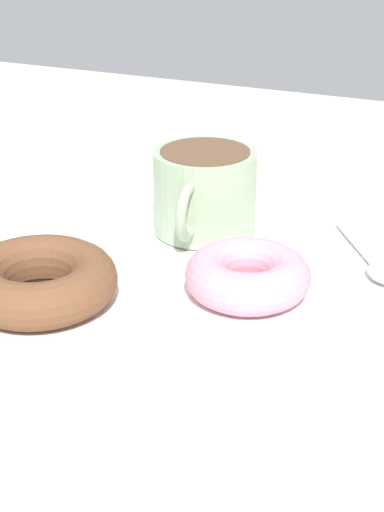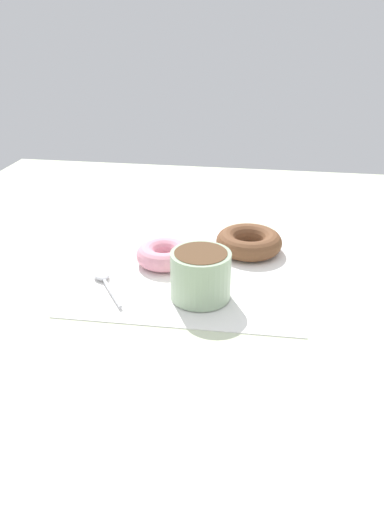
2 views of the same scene
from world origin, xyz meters
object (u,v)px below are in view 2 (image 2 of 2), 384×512
object	(u,v)px
spoon	(104,279)
donut_far	(165,254)
coffee_cup	(201,274)
donut_near_cup	(249,242)

from	to	relation	value
spoon	donut_far	bearing A→B (deg)	45.55
coffee_cup	donut_near_cup	size ratio (longest dim) A/B	1.01
coffee_cup	donut_near_cup	distance (cm)	18.14
coffee_cup	donut_near_cup	bearing A→B (deg)	69.69
donut_far	spoon	bearing A→B (deg)	-134.45
donut_near_cup	spoon	xyz separation A→B (cm)	(-21.89, -14.94, -1.33)
donut_far	spoon	world-z (taller)	donut_far
donut_near_cup	donut_far	size ratio (longest dim) A/B	1.23
spoon	donut_near_cup	bearing A→B (deg)	34.31
donut_far	spoon	size ratio (longest dim) A/B	0.86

